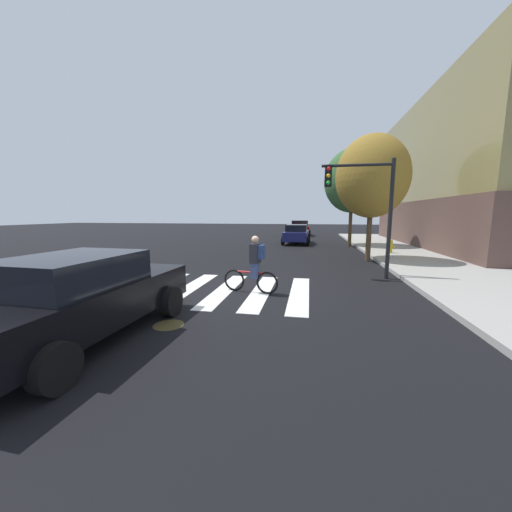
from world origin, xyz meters
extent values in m
plane|color=black|center=(0.00, 0.00, 0.00)|extent=(120.00, 120.00, 0.00)
cube|color=silver|center=(-2.52, 0.00, 0.01)|extent=(0.55, 4.01, 0.01)
cube|color=silver|center=(-1.38, 0.00, 0.01)|extent=(0.55, 4.01, 0.01)
cube|color=silver|center=(-0.24, 0.00, 0.01)|extent=(0.55, 4.01, 0.01)
cube|color=silver|center=(0.89, 0.00, 0.01)|extent=(0.55, 4.01, 0.01)
cube|color=silver|center=(2.03, 0.00, 0.01)|extent=(0.55, 4.01, 0.01)
cylinder|color=#473D1E|center=(-0.59, -2.95, 0.00)|extent=(0.64, 0.64, 0.01)
cube|color=black|center=(-1.81, -3.83, 0.69)|extent=(2.05, 4.68, 0.70)
cube|color=black|center=(-1.82, -3.98, 1.31)|extent=(1.74, 2.27, 0.55)
cylinder|color=black|center=(-2.71, -2.32, 0.34)|extent=(0.27, 0.69, 0.68)
cylinder|color=black|center=(-0.79, -2.41, 0.34)|extent=(0.27, 0.69, 0.68)
cylinder|color=black|center=(-0.91, -5.35, 0.34)|extent=(0.27, 0.69, 0.68)
cube|color=navy|center=(1.29, 14.58, 0.65)|extent=(1.88, 4.38, 0.66)
cube|color=black|center=(1.28, 14.44, 1.24)|extent=(1.62, 2.12, 0.52)
cylinder|color=black|center=(0.43, 15.99, 0.32)|extent=(0.25, 0.65, 0.64)
cylinder|color=black|center=(2.24, 15.93, 0.32)|extent=(0.25, 0.65, 0.64)
cylinder|color=black|center=(0.34, 13.22, 0.32)|extent=(0.25, 0.65, 0.64)
cylinder|color=black|center=(2.15, 13.16, 0.32)|extent=(0.25, 0.65, 0.64)
cube|color=maroon|center=(1.17, 23.83, 0.71)|extent=(2.19, 4.83, 0.72)
cube|color=black|center=(1.18, 23.68, 1.35)|extent=(1.83, 2.36, 0.56)
cylinder|color=black|center=(0.10, 25.27, 0.35)|extent=(0.29, 0.71, 0.70)
cylinder|color=black|center=(2.06, 25.40, 0.35)|extent=(0.29, 0.71, 0.70)
cylinder|color=black|center=(0.28, 22.26, 0.35)|extent=(0.29, 0.71, 0.70)
cylinder|color=black|center=(2.25, 22.38, 0.35)|extent=(0.29, 0.71, 0.70)
torus|color=black|center=(1.10, -0.22, 0.33)|extent=(0.66, 0.18, 0.66)
torus|color=black|center=(0.07, -0.03, 0.33)|extent=(0.66, 0.18, 0.66)
cylinder|color=red|center=(0.59, -0.12, 0.61)|extent=(0.89, 0.21, 0.05)
cylinder|color=red|center=(0.74, -0.15, 0.68)|extent=(0.04, 0.04, 0.45)
cube|color=#384772|center=(0.74, -0.15, 0.73)|extent=(0.25, 0.31, 0.56)
cube|color=#26262D|center=(0.74, -0.15, 1.18)|extent=(0.30, 0.40, 0.56)
sphere|color=tan|center=(0.74, -0.15, 1.58)|extent=(0.22, 0.22, 0.22)
cube|color=navy|center=(0.92, -0.18, 1.23)|extent=(0.21, 0.30, 0.40)
cylinder|color=black|center=(5.04, 2.58, 2.10)|extent=(0.14, 0.14, 4.20)
cylinder|color=black|center=(3.84, 2.58, 4.00)|extent=(2.40, 0.10, 0.10)
cube|color=black|center=(2.88, 2.58, 3.65)|extent=(0.24, 0.20, 0.76)
sphere|color=red|center=(2.88, 2.47, 3.89)|extent=(0.14, 0.14, 0.14)
sphere|color=gold|center=(2.88, 2.47, 3.65)|extent=(0.14, 0.14, 0.14)
sphere|color=green|center=(2.88, 2.47, 3.41)|extent=(0.14, 0.14, 0.14)
cylinder|color=gold|center=(6.78, 8.91, 0.47)|extent=(0.22, 0.22, 0.65)
sphere|color=gold|center=(6.78, 8.91, 0.84)|extent=(0.18, 0.18, 0.18)
cylinder|color=gold|center=(6.94, 8.91, 0.51)|extent=(0.12, 0.09, 0.09)
cylinder|color=#4C3823|center=(5.14, 6.58, 1.36)|extent=(0.24, 0.24, 2.72)
ellipsoid|color=olive|center=(5.14, 6.58, 4.08)|extent=(3.39, 3.39, 3.90)
cylinder|color=#4C3823|center=(5.12, 13.17, 1.54)|extent=(0.24, 0.24, 3.08)
ellipsoid|color=#386033|center=(5.12, 13.17, 4.61)|extent=(3.83, 3.83, 4.40)
camera|label=1|loc=(2.27, -8.29, 2.31)|focal=20.24mm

